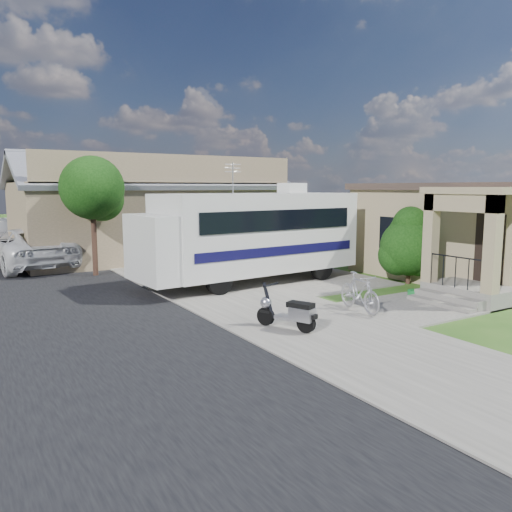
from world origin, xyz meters
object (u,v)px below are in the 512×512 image
scooter (290,313)px  pickup_truck (29,248)px  bicycle (359,294)px  garden_hose (415,295)px  shrub (409,244)px  motorhome (251,233)px

scooter → pickup_truck: pickup_truck is taller
scooter → pickup_truck: 14.21m
scooter → bicycle: bearing=-13.6°
scooter → garden_hose: scooter is taller
scooter → bicycle: 2.67m
pickup_truck → garden_hose: bearing=120.7°
shrub → pickup_truck: 15.50m
motorhome → scooter: (-2.29, -5.66, -1.31)m
motorhome → pickup_truck: (-6.24, 7.99, -0.94)m
motorhome → garden_hose: motorhome is taller
shrub → pickup_truck: bearing=135.4°
bicycle → motorhome: bearing=101.3°
bicycle → pickup_truck: bearing=124.2°
pickup_truck → garden_hose: size_ratio=13.40×
garden_hose → bicycle: bearing=-169.3°
pickup_truck → motorhome: bearing=122.1°
shrub → bicycle: 5.09m
bicycle → garden_hose: bearing=18.4°
motorhome → shrub: 5.61m
bicycle → pickup_truck: pickup_truck is taller
shrub → garden_hose: (-1.64, -1.77, -1.30)m
shrub → garden_hose: 2.74m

